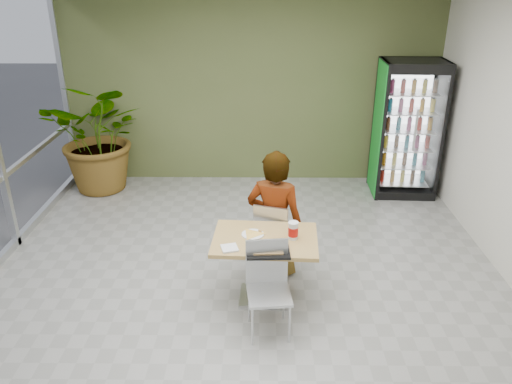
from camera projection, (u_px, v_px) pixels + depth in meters
ground at (244, 300)px, 5.41m from camera, size 7.00×7.00×0.00m
room_envelope at (243, 162)px, 4.76m from camera, size 6.00×7.00×3.20m
dining_table at (265, 256)px, 5.22m from camera, size 1.11×0.81×0.75m
chair_far at (272, 233)px, 5.71m from camera, size 0.49×0.49×0.89m
chair_near at (268, 279)px, 4.81m from camera, size 0.45×0.46×0.93m
seated_woman at (275, 225)px, 5.71m from camera, size 0.76×0.60×1.80m
pizza_plate at (253, 233)px, 5.19m from camera, size 0.33×0.30×0.03m
soda_cup at (293, 231)px, 5.09m from camera, size 0.11×0.11×0.19m
napkin_stack at (230, 248)px, 4.92m from camera, size 0.19×0.19×0.02m
cafeteria_tray at (268, 251)px, 4.87m from camera, size 0.43×0.32×0.02m
beverage_fridge at (407, 129)px, 7.64m from camera, size 0.97×0.76×2.08m
potted_plant at (101, 136)px, 7.82m from camera, size 1.80×1.62×1.78m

